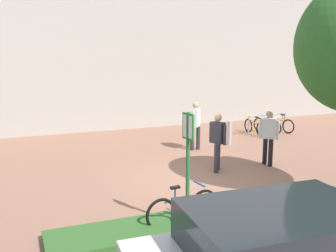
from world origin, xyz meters
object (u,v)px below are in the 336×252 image
object	(u,v)px
parking_sign_post	(188,153)
bike_rack_cluster	(267,125)
person_suited_dark	(218,139)
person_shirt_blue	(195,123)
bollard_steel	(229,133)
bike_at_sign	(183,208)
person_casual_tan	(269,134)

from	to	relation	value
parking_sign_post	bike_rack_cluster	xyz separation A→B (m)	(6.93, 7.04, -1.19)
person_suited_dark	person_shirt_blue	world-z (taller)	same
bollard_steel	bike_rack_cluster	bearing A→B (deg)	25.74
bike_at_sign	person_casual_tan	distance (m)	5.09
bike_at_sign	bike_rack_cluster	distance (m)	9.81
bollard_steel	person_shirt_blue	bearing A→B (deg)	-172.01
person_shirt_blue	bollard_steel	bearing A→B (deg)	7.99
parking_sign_post	person_suited_dark	size ratio (longest dim) A/B	1.37
parking_sign_post	person_casual_tan	bearing A→B (deg)	36.54
bike_at_sign	bollard_steel	xyz separation A→B (m)	(4.40, 5.67, 0.10)
person_suited_dark	person_shirt_blue	distance (m)	2.56
bike_rack_cluster	parking_sign_post	bearing A→B (deg)	-134.54
bike_at_sign	person_casual_tan	xyz separation A→B (m)	(4.14, 2.90, 0.63)
person_casual_tan	bike_rack_cluster	bearing A→B (deg)	54.75
parking_sign_post	person_shirt_blue	world-z (taller)	parking_sign_post
bike_at_sign	bollard_steel	bearing A→B (deg)	52.20
bike_at_sign	bike_rack_cluster	xyz separation A→B (m)	(6.97, 6.91, -0.00)
person_casual_tan	bollard_steel	bearing A→B (deg)	84.67
bollard_steel	person_suited_dark	world-z (taller)	person_suited_dark
parking_sign_post	person_shirt_blue	distance (m)	6.29
bike_rack_cluster	person_casual_tan	xyz separation A→B (m)	(-2.83, -4.00, 0.63)
parking_sign_post	person_suited_dark	xyz separation A→B (m)	(2.35, 3.07, -0.56)
parking_sign_post	person_suited_dark	bearing A→B (deg)	52.61
bollard_steel	person_suited_dark	bearing A→B (deg)	-126.36
bike_rack_cluster	person_suited_dark	distance (m)	6.09
bollard_steel	person_shirt_blue	size ratio (longest dim) A/B	0.52
bollard_steel	person_casual_tan	bearing A→B (deg)	-95.33
bollard_steel	bike_at_sign	bearing A→B (deg)	-127.80
person_casual_tan	parking_sign_post	bearing A→B (deg)	-143.46
bike_rack_cluster	bollard_steel	distance (m)	2.86
bollard_steel	person_casual_tan	distance (m)	2.83
parking_sign_post	bike_at_sign	distance (m)	1.20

